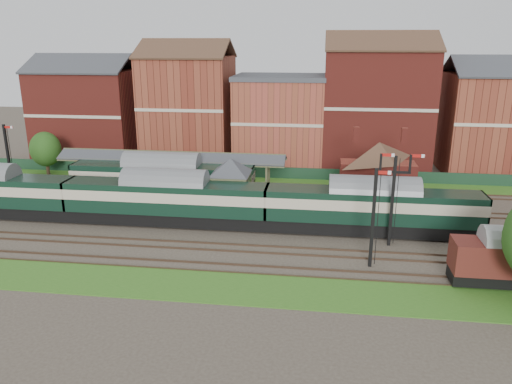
# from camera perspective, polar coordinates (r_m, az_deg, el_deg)

# --- Properties ---
(ground) EXTENTS (160.00, 160.00, 0.00)m
(ground) POSITION_cam_1_polar(r_m,az_deg,el_deg) (47.58, 0.04, -4.17)
(ground) COLOR #473D33
(ground) RESTS_ON ground
(grass_back) EXTENTS (90.00, 4.50, 0.06)m
(grass_back) POSITION_cam_1_polar(r_m,az_deg,el_deg) (62.66, 1.95, 1.12)
(grass_back) COLOR #2D6619
(grass_back) RESTS_ON ground
(grass_front) EXTENTS (90.00, 5.00, 0.06)m
(grass_front) POSITION_cam_1_polar(r_m,az_deg,el_deg) (36.77, -2.45, -10.86)
(grass_front) COLOR #2D6619
(grass_front) RESTS_ON ground
(fence) EXTENTS (90.00, 0.12, 1.50)m
(fence) POSITION_cam_1_polar(r_m,az_deg,el_deg) (64.38, 2.14, 2.22)
(fence) COLOR #193823
(fence) RESTS_ON ground
(platform) EXTENTS (55.00, 3.40, 1.00)m
(platform) POSITION_cam_1_polar(r_m,az_deg,el_deg) (57.29, -3.65, 0.05)
(platform) COLOR #2D2D2D
(platform) RESTS_ON ground
(signal_box) EXTENTS (5.40, 5.40, 6.00)m
(signal_box) POSITION_cam_1_polar(r_m,az_deg,el_deg) (50.04, -2.88, 0.75)
(signal_box) COLOR #5A6749
(signal_box) RESTS_ON ground
(brick_hut) EXTENTS (3.20, 2.64, 2.94)m
(brick_hut) POSITION_cam_1_polar(r_m,az_deg,el_deg) (49.88, 6.24, -1.80)
(brick_hut) COLOR maroon
(brick_hut) RESTS_ON ground
(station_building) EXTENTS (8.10, 8.10, 5.90)m
(station_building) POSITION_cam_1_polar(r_m,az_deg,el_deg) (55.68, 13.74, 2.77)
(station_building) COLOR maroon
(station_building) RESTS_ON platform
(canopy) EXTENTS (26.00, 3.89, 4.08)m
(canopy) POSITION_cam_1_polar(r_m,az_deg,el_deg) (57.69, -9.60, 4.16)
(canopy) COLOR brown
(canopy) RESTS_ON platform
(semaphore_bracket) EXTENTS (3.60, 0.25, 8.18)m
(semaphore_bracket) POSITION_cam_1_polar(r_m,az_deg,el_deg) (43.79, 15.41, -0.30)
(semaphore_bracket) COLOR black
(semaphore_bracket) RESTS_ON ground
(semaphore_platform_end) EXTENTS (1.23, 0.25, 8.00)m
(semaphore_platform_end) POSITION_cam_1_polar(r_m,az_deg,el_deg) (64.43, -26.44, 3.56)
(semaphore_platform_end) COLOR black
(semaphore_platform_end) RESTS_ON ground
(semaphore_siding) EXTENTS (1.23, 0.25, 8.00)m
(semaphore_siding) POSITION_cam_1_polar(r_m,az_deg,el_deg) (39.44, 13.28, -2.78)
(semaphore_siding) COLOR black
(semaphore_siding) RESTS_ON ground
(town_backdrop) EXTENTS (69.00, 10.00, 16.00)m
(town_backdrop) POSITION_cam_1_polar(r_m,az_deg,el_deg) (69.98, 2.60, 8.64)
(town_backdrop) COLOR maroon
(town_backdrop) RESTS_ON ground
(dmu_train) EXTENTS (58.39, 3.07, 4.49)m
(dmu_train) POSITION_cam_1_polar(r_m,az_deg,el_deg) (48.57, -10.25, -0.74)
(dmu_train) COLOR black
(dmu_train) RESTS_ON ground
(platform_railcar) EXTENTS (19.93, 3.14, 4.59)m
(platform_railcar) POSITION_cam_1_polar(r_m,az_deg,el_deg) (55.19, -10.61, 1.46)
(platform_railcar) COLOR black
(platform_railcar) RESTS_ON ground
(goods_van_a) EXTENTS (5.82, 2.52, 3.53)m
(goods_van_a) POSITION_cam_1_polar(r_m,az_deg,el_deg) (40.20, 25.51, -6.96)
(goods_van_a) COLOR black
(goods_van_a) RESTS_ON ground
(tree_back) EXTENTS (3.95, 3.95, 5.78)m
(tree_back) POSITION_cam_1_polar(r_m,az_deg,el_deg) (70.84, -22.93, 4.52)
(tree_back) COLOR #382619
(tree_back) RESTS_ON ground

